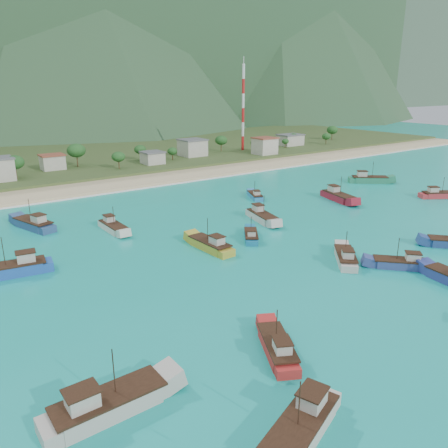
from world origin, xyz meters
TOP-DOWN VIEW (x-y plane):
  - ground at (0.00, 0.00)m, footprint 600.00×600.00m
  - beach at (0.00, 79.00)m, footprint 400.00×18.00m
  - land at (0.00, 140.00)m, footprint 400.00×110.00m
  - surf_line at (0.00, 69.50)m, footprint 400.00×2.50m
  - village at (4.14, 100.94)m, footprint 210.81×25.55m
  - vegetation at (-3.19, 103.85)m, footprint 281.18×25.78m
  - radio_tower at (76.05, 108.00)m, footprint 1.20×1.20m
  - boat_0 at (4.64, 14.21)m, footprint 6.99×8.26m
  - boat_2 at (-18.10, -18.55)m, footprint 6.97×9.87m
  - boat_3 at (-29.56, 47.31)m, footprint 6.93×12.33m
  - boat_4 at (14.83, 22.80)m, footprint 5.74×11.51m
  - boat_5 at (-16.08, 35.90)m, footprint 3.12×10.10m
  - boat_6 at (-38.45, 23.51)m, footprint 12.50×5.29m
  - boat_8 at (27.09, 39.97)m, footprint 5.85×8.82m
  - boat_10 at (-5.46, 14.07)m, footprint 3.83×11.13m
  - boat_11 at (43.87, 24.89)m, footprint 6.60×12.59m
  - boat_12 at (10.61, -4.95)m, footprint 8.89×9.26m
  - boat_14 at (16.17, -12.25)m, footprint 8.80×9.04m
  - boat_16 at (-24.87, -29.08)m, footprint 11.67×6.93m
  - boat_21 at (-37.91, -16.37)m, footprint 12.13×3.76m
  - boat_22 at (68.93, 10.24)m, footprint 10.71×8.05m
  - boat_24 at (69.80, 34.16)m, footprint 11.91×10.61m

SIDE VIEW (x-z plane):
  - ground at x=0.00m, z-range 0.00..0.00m
  - beach at x=0.00m, z-range -0.60..0.60m
  - land at x=0.00m, z-range -1.20..1.20m
  - surf_line at x=0.00m, z-range -0.04..0.04m
  - boat_0 at x=4.64m, z-range -1.98..3.00m
  - boat_8 at x=27.09m, z-range -2.00..3.05m
  - boat_2 at x=-18.10m, z-range -2.21..3.49m
  - boat_14 at x=16.17m, z-range -2.22..3.53m
  - boat_12 at x=10.61m, z-range -2.26..3.60m
  - boat_5 at x=-16.08m, z-range -2.28..3.66m
  - boat_22 at x=68.93m, z-range -2.38..3.87m
  - boat_10 at x=-5.46m, z-range -2.46..4.03m
  - boat_4 at x=14.83m, z-range -2.47..4.06m
  - boat_16 at x=-24.87m, z-range -2.50..4.12m
  - boat_3 at x=-29.56m, z-range -2.62..4.37m
  - boat_21 at x=-37.91m, z-range -2.66..4.47m
  - boat_11 at x=43.87m, z-range -2.66..4.47m
  - boat_6 at x=-38.45m, z-range -2.67..4.49m
  - boat_24 at x=69.80m, z-range -2.72..4.59m
  - village at x=4.14m, z-range 0.99..8.43m
  - vegetation at x=-3.19m, z-range 0.77..9.44m
  - radio_tower at x=76.05m, z-range 1.60..38.95m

